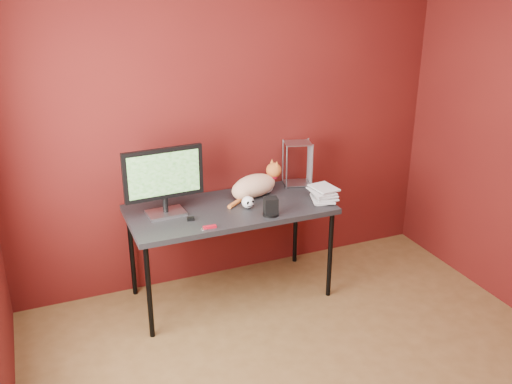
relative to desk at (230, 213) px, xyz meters
name	(u,v)px	position (x,y,z in m)	size (l,w,h in m)	color
room	(350,175)	(0.15, -1.37, 0.75)	(3.52, 3.52, 2.61)	brown
desk	(230,213)	(0.00, 0.00, 0.00)	(1.50, 0.70, 0.75)	black
monitor	(164,178)	(-0.47, 0.05, 0.33)	(0.57, 0.20, 0.50)	#A7A6AB
cat	(255,185)	(0.25, 0.13, 0.14)	(0.52, 0.31, 0.26)	#C96C2A
skull_mug	(248,202)	(0.12, -0.07, 0.10)	(0.09, 0.09, 0.09)	white
speaker	(271,207)	(0.22, -0.25, 0.11)	(0.12, 0.12, 0.13)	black
book_stack	(315,131)	(0.63, -0.12, 0.59)	(0.22, 0.26, 1.09)	beige
wire_rack	(297,163)	(0.67, 0.24, 0.23)	(0.24, 0.22, 0.36)	#A7A6AB
pocket_knife	(210,227)	(-0.25, -0.29, 0.06)	(0.09, 0.03, 0.02)	#A90D1C
black_gadget	(191,219)	(-0.34, -0.12, 0.06)	(0.05, 0.03, 0.02)	black
washer	(204,229)	(-0.29, -0.29, 0.05)	(0.04, 0.04, 0.00)	#A7A6AB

